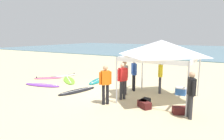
{
  "coord_description": "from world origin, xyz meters",
  "views": [
    {
      "loc": [
        5.24,
        -8.89,
        2.97
      ],
      "look_at": [
        -0.49,
        0.85,
        1.0
      ],
      "focal_mm": 32.38,
      "sensor_mm": 36.0,
      "label": 1
    }
  ],
  "objects_px": {
    "surfboard_white": "(63,76)",
    "person_grey": "(124,75)",
    "surfboard_lime": "(69,80)",
    "person_yellow": "(160,74)",
    "gear_bag_near_tent": "(181,110)",
    "gear_bag_on_sand": "(145,102)",
    "surfboard_pink": "(48,78)",
    "person_red": "(123,78)",
    "surfboard_teal": "(99,80)",
    "person_black": "(191,92)",
    "person_blue": "(134,73)",
    "person_orange": "(105,82)",
    "canopy_tent": "(161,48)",
    "surfboard_black": "(78,91)",
    "surfboard_purple": "(42,85)",
    "cooler_box": "(181,91)",
    "gear_bag_by_pole": "(144,105)"
  },
  "relations": [
    {
      "from": "surfboard_white",
      "to": "person_grey",
      "type": "distance_m",
      "value": 6.2
    },
    {
      "from": "surfboard_lime",
      "to": "person_yellow",
      "type": "xyz_separation_m",
      "value": [
        6.01,
        0.22,
        0.95
      ]
    },
    {
      "from": "gear_bag_near_tent",
      "to": "gear_bag_on_sand",
      "type": "height_order",
      "value": "same"
    },
    {
      "from": "surfboard_pink",
      "to": "person_red",
      "type": "distance_m",
      "value": 6.78
    },
    {
      "from": "surfboard_white",
      "to": "surfboard_teal",
      "type": "bearing_deg",
      "value": 2.49
    },
    {
      "from": "surfboard_pink",
      "to": "surfboard_white",
      "type": "relative_size",
      "value": 0.78
    },
    {
      "from": "surfboard_lime",
      "to": "person_red",
      "type": "bearing_deg",
      "value": -18.78
    },
    {
      "from": "surfboard_lime",
      "to": "person_black",
      "type": "distance_m",
      "value": 8.32
    },
    {
      "from": "surfboard_pink",
      "to": "person_blue",
      "type": "height_order",
      "value": "person_blue"
    },
    {
      "from": "surfboard_white",
      "to": "person_orange",
      "type": "distance_m",
      "value": 6.91
    },
    {
      "from": "canopy_tent",
      "to": "surfboard_black",
      "type": "relative_size",
      "value": 1.27
    },
    {
      "from": "surfboard_teal",
      "to": "person_blue",
      "type": "height_order",
      "value": "person_blue"
    },
    {
      "from": "person_grey",
      "to": "gear_bag_near_tent",
      "type": "relative_size",
      "value": 2.85
    },
    {
      "from": "surfboard_white",
      "to": "gear_bag_near_tent",
      "type": "height_order",
      "value": "gear_bag_near_tent"
    },
    {
      "from": "surfboard_purple",
      "to": "surfboard_pink",
      "type": "xyz_separation_m",
      "value": [
        -1.28,
        1.55,
        0.0
      ]
    },
    {
      "from": "gear_bag_on_sand",
      "to": "cooler_box",
      "type": "relative_size",
      "value": 1.2
    },
    {
      "from": "person_grey",
      "to": "person_blue",
      "type": "distance_m",
      "value": 0.86
    },
    {
      "from": "person_grey",
      "to": "person_yellow",
      "type": "relative_size",
      "value": 1.0
    },
    {
      "from": "surfboard_lime",
      "to": "person_orange",
      "type": "bearing_deg",
      "value": -30.38
    },
    {
      "from": "surfboard_purple",
      "to": "cooler_box",
      "type": "height_order",
      "value": "cooler_box"
    },
    {
      "from": "canopy_tent",
      "to": "surfboard_white",
      "type": "distance_m",
      "value": 8.2
    },
    {
      "from": "surfboard_purple",
      "to": "surfboard_pink",
      "type": "height_order",
      "value": "same"
    },
    {
      "from": "canopy_tent",
      "to": "gear_bag_by_pole",
      "type": "distance_m",
      "value": 2.65
    },
    {
      "from": "surfboard_pink",
      "to": "person_orange",
      "type": "distance_m",
      "value": 6.78
    },
    {
      "from": "person_grey",
      "to": "person_yellow",
      "type": "distance_m",
      "value": 1.85
    },
    {
      "from": "canopy_tent",
      "to": "cooler_box",
      "type": "height_order",
      "value": "canopy_tent"
    },
    {
      "from": "person_red",
      "to": "gear_bag_on_sand",
      "type": "height_order",
      "value": "person_red"
    },
    {
      "from": "surfboard_black",
      "to": "gear_bag_by_pole",
      "type": "distance_m",
      "value": 4.01
    },
    {
      "from": "gear_bag_on_sand",
      "to": "surfboard_purple",
      "type": "bearing_deg",
      "value": 178.68
    },
    {
      "from": "surfboard_purple",
      "to": "cooler_box",
      "type": "distance_m",
      "value": 7.82
    },
    {
      "from": "person_yellow",
      "to": "gear_bag_by_pole",
      "type": "bearing_deg",
      "value": -87.23
    },
    {
      "from": "canopy_tent",
      "to": "cooler_box",
      "type": "bearing_deg",
      "value": 61.43
    },
    {
      "from": "person_black",
      "to": "surfboard_teal",
      "type": "bearing_deg",
      "value": 151.5
    },
    {
      "from": "surfboard_purple",
      "to": "person_grey",
      "type": "height_order",
      "value": "person_grey"
    },
    {
      "from": "surfboard_pink",
      "to": "surfboard_white",
      "type": "height_order",
      "value": "same"
    },
    {
      "from": "person_yellow",
      "to": "person_blue",
      "type": "xyz_separation_m",
      "value": [
        -1.36,
        -0.25,
        0.0
      ]
    },
    {
      "from": "person_yellow",
      "to": "cooler_box",
      "type": "xyz_separation_m",
      "value": [
        1.01,
        0.23,
        -0.79
      ]
    },
    {
      "from": "surfboard_white",
      "to": "person_grey",
      "type": "xyz_separation_m",
      "value": [
        5.86,
        -1.76,
        0.95
      ]
    },
    {
      "from": "cooler_box",
      "to": "gear_bag_by_pole",
      "type": "bearing_deg",
      "value": -108.47
    },
    {
      "from": "surfboard_black",
      "to": "surfboard_white",
      "type": "bearing_deg",
      "value": 143.61
    },
    {
      "from": "surfboard_black",
      "to": "person_yellow",
      "type": "height_order",
      "value": "person_yellow"
    },
    {
      "from": "person_orange",
      "to": "gear_bag_on_sand",
      "type": "distance_m",
      "value": 1.88
    },
    {
      "from": "surfboard_teal",
      "to": "surfboard_lime",
      "type": "height_order",
      "value": "same"
    },
    {
      "from": "cooler_box",
      "to": "person_yellow",
      "type": "bearing_deg",
      "value": -166.98
    },
    {
      "from": "surfboard_lime",
      "to": "person_grey",
      "type": "relative_size",
      "value": 1.33
    },
    {
      "from": "person_grey",
      "to": "cooler_box",
      "type": "relative_size",
      "value": 3.42
    },
    {
      "from": "surfboard_lime",
      "to": "surfboard_white",
      "type": "xyz_separation_m",
      "value": [
        -1.35,
        0.89,
        0.0
      ]
    },
    {
      "from": "surfboard_black",
      "to": "gear_bag_near_tent",
      "type": "bearing_deg",
      "value": -4.51
    },
    {
      "from": "surfboard_pink",
      "to": "surfboard_white",
      "type": "xyz_separation_m",
      "value": [
        0.4,
        1.12,
        -0.0
      ]
    },
    {
      "from": "canopy_tent",
      "to": "person_black",
      "type": "relative_size",
      "value": 1.78
    }
  ]
}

